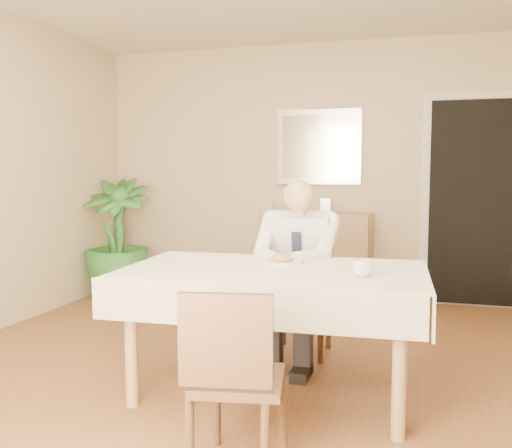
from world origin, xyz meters
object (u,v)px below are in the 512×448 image
(seated_man, at_px, (296,263))
(dining_table, at_px, (274,283))
(chair_far, at_px, (304,287))
(coffee_mug, at_px, (362,268))
(sideboard, at_px, (315,256))
(potted_palm, at_px, (117,238))
(chair_near, at_px, (234,372))

(seated_man, bearing_deg, dining_table, -90.00)
(chair_far, height_order, coffee_mug, coffee_mug)
(chair_far, relative_size, sideboard, 0.75)
(sideboard, relative_size, potted_palm, 0.90)
(coffee_mug, bearing_deg, chair_near, -120.71)
(chair_far, bearing_deg, potted_palm, 143.58)
(chair_near, height_order, coffee_mug, coffee_mug)
(chair_far, relative_size, seated_man, 0.67)
(chair_far, bearing_deg, seated_man, -97.30)
(dining_table, height_order, seated_man, seated_man)
(chair_near, bearing_deg, coffee_mug, 49.45)
(dining_table, xyz_separation_m, chair_far, (-0.00, 0.87, -0.20))
(coffee_mug, xyz_separation_m, potted_palm, (-2.73, 2.23, -0.18))
(sideboard, bearing_deg, dining_table, -81.21)
(chair_near, distance_m, seated_man, 1.51)
(dining_table, xyz_separation_m, sideboard, (-0.21, 2.52, -0.22))
(chair_far, relative_size, chair_near, 1.02)
(chair_near, height_order, sideboard, sideboard)
(potted_palm, bearing_deg, coffee_mug, -39.30)
(chair_far, height_order, chair_near, chair_far)
(seated_man, xyz_separation_m, potted_palm, (-2.22, 1.52, -0.08))
(chair_far, relative_size, coffee_mug, 7.51)
(seated_man, distance_m, sideboard, 1.96)
(seated_man, distance_m, coffee_mug, 0.89)
(chair_near, relative_size, coffee_mug, 7.34)
(dining_table, distance_m, coffee_mug, 0.54)
(dining_table, relative_size, potted_palm, 1.42)
(chair_near, distance_m, sideboard, 3.43)
(dining_table, relative_size, seated_man, 1.41)
(chair_far, height_order, potted_palm, potted_palm)
(chair_near, xyz_separation_m, potted_palm, (-2.27, 3.01, 0.16))
(chair_near, bearing_deg, seated_man, 82.14)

